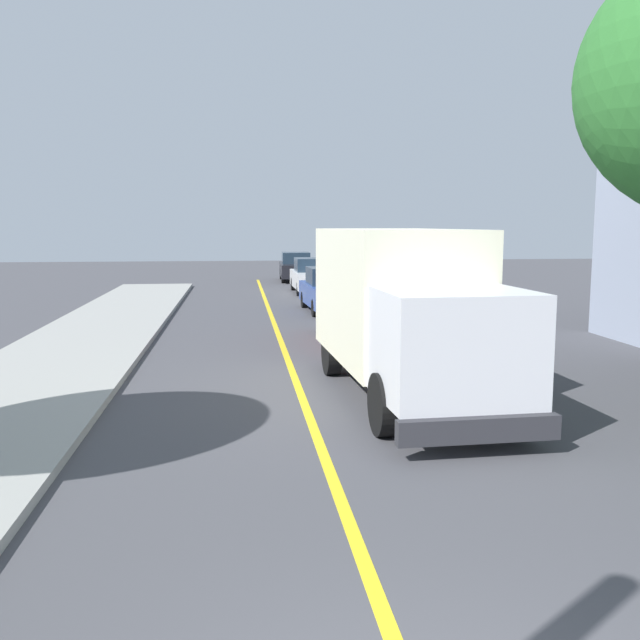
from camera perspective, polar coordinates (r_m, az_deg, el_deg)
centre_line_yellow at (r=14.17m, az=-1.75°, el=-5.61°), size 0.16×56.00×0.01m
box_truck at (r=13.52m, az=6.86°, el=1.27°), size 2.73×7.28×3.20m
parked_car_near at (r=19.92m, az=3.17°, el=0.59°), size 1.96×4.46×1.67m
parked_car_mid at (r=26.50m, az=0.82°, el=2.40°), size 1.99×4.47×1.67m
parked_car_far at (r=33.82m, az=-0.64°, el=3.58°), size 1.86×4.42×1.67m
parked_car_furthest at (r=40.87m, az=-1.98°, el=4.31°), size 1.92×4.45×1.67m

